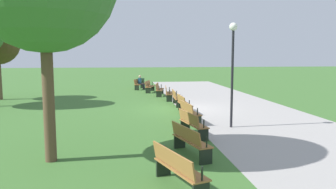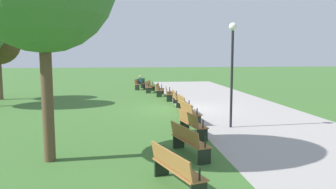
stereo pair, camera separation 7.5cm
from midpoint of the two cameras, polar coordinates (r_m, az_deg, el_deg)
The scene contains 15 objects.
ground_plane at distance 17.93m, azimuth 2.25°, elevation -2.50°, with size 120.00×120.00×0.00m, color #3D6B2D.
path_paving at distance 18.65m, azimuth 11.27°, elevation -2.26°, with size 35.96×6.22×0.01m, color #A39E99.
bench_0 at distance 28.16m, azimuth -5.13°, elevation 1.88°, with size 1.86×1.05×0.89m.
bench_1 at distance 25.92m, azimuth -3.36°, elevation 1.46°, with size 1.87×0.93×0.89m.
bench_2 at distance 23.65m, azimuth -1.66°, elevation 0.95°, with size 1.87×0.81×0.89m.
bench_3 at distance 21.35m, azimuth -0.07°, elevation 0.30°, with size 1.85×0.68×0.89m.
bench_4 at distance 19.02m, azimuth 1.38°, elevation -0.51°, with size 1.83×0.54×0.89m.
bench_5 at distance 16.67m, azimuth 2.63°, elevation -1.57°, with size 1.83×0.54×0.89m.
bench_6 at distance 14.32m, azimuth 3.56°, elevation -2.98°, with size 1.85×0.68×0.89m.
bench_7 at distance 11.96m, azimuth 3.99°, elevation -4.96°, with size 1.87×0.81×0.89m.
bench_8 at distance 9.63m, azimuth 3.55°, elevation -7.89°, with size 1.87×0.93×0.89m.
bench_9 at distance 7.35m, azimuth 1.37°, elevation -12.62°, with size 1.86×1.05×0.89m.
person_seated at distance 28.14m, azimuth -4.83°, elevation 2.21°, with size 0.46×0.59×1.20m.
lamp_post at distance 13.34m, azimuth 11.02°, elevation 6.64°, with size 0.32×0.32×4.19m.
trash_bin at distance 29.56m, azimuth -4.63°, elevation 2.03°, with size 0.45×0.45×0.86m, color #2D512D.
Camera 1 is at (17.44, -2.98, 2.93)m, focal length 35.08 mm.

